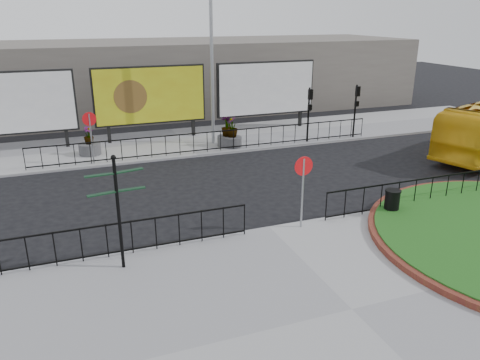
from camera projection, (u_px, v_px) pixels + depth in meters
name	position (u px, v px, depth m)	size (l,w,h in m)	color
ground	(269.00, 230.00, 15.82)	(90.00, 90.00, 0.00)	black
pavement_near	(352.00, 311.00, 11.40)	(30.00, 10.00, 0.12)	gray
pavement_far	(183.00, 142.00, 26.38)	(44.00, 6.00, 0.12)	gray
railing_near_left	(81.00, 245.00, 13.35)	(10.00, 0.10, 1.10)	black
railing_near_right	(431.00, 190.00, 17.48)	(9.00, 0.10, 1.10)	black
railing_far	(214.00, 141.00, 24.13)	(18.00, 0.10, 1.10)	black
speed_sign_far	(90.00, 126.00, 21.82)	(0.64, 0.07, 2.47)	gray
speed_sign_near	(303.00, 176.00, 15.16)	(0.64, 0.07, 2.47)	gray
billboard_left	(12.00, 104.00, 23.58)	(6.20, 0.31, 4.10)	black
billboard_mid	(150.00, 96.00, 25.89)	(6.20, 0.31, 4.10)	black
billboard_right	(266.00, 89.00, 28.20)	(6.20, 0.31, 4.10)	black
lamp_post	(212.00, 55.00, 24.39)	(0.74, 0.18, 9.23)	gray
signal_pole_a	(309.00, 107.00, 25.50)	(0.22, 0.26, 3.00)	black
signal_pole_b	(356.00, 103.00, 26.49)	(0.22, 0.26, 3.00)	black
building_backdrop	(148.00, 77.00, 34.38)	(40.00, 10.00, 5.00)	#615B55
fingerpost_sign	(117.00, 202.00, 12.59)	(1.56, 0.43, 3.32)	black
litter_bin	(392.00, 202.00, 16.58)	(0.56, 0.56, 0.92)	black
planter_a	(90.00, 146.00, 23.66)	(1.09, 1.09, 1.44)	#4C4C4F
planter_b	(227.00, 135.00, 25.18)	(1.04, 1.04, 1.64)	#4C4C4F
planter_c	(232.00, 135.00, 25.00)	(1.03, 1.03, 1.64)	#4C4C4F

